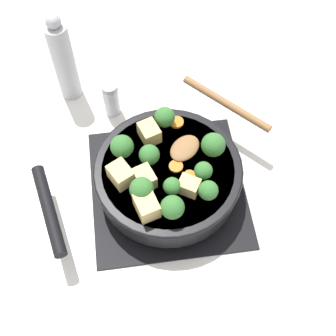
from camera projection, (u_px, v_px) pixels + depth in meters
ground_plane at (168, 189)px, 0.96m from camera, size 2.40×2.40×0.00m
front_burner_grate at (168, 186)px, 0.95m from camera, size 0.31×0.31×0.03m
skillet_pan at (167, 175)px, 0.91m from camera, size 0.29×0.40×0.06m
wooden_spoon at (208, 123)px, 0.93m from camera, size 0.22×0.22×0.02m
tofu_cube_center_large at (145, 178)px, 0.86m from camera, size 0.05×0.05×0.03m
tofu_cube_near_handle at (189, 186)px, 0.85m from camera, size 0.04×0.05×0.03m
tofu_cube_east_chunk at (149, 133)px, 0.91m from camera, size 0.05×0.05×0.03m
tofu_cube_west_chunk at (147, 206)px, 0.83m from camera, size 0.05×0.05×0.04m
tofu_cube_back_piece at (121, 175)px, 0.86m from camera, size 0.06×0.05×0.04m
broccoli_floret_near_spoon at (149, 155)px, 0.87m from camera, size 0.04×0.04×0.05m
broccoli_floret_center_top at (165, 117)px, 0.92m from camera, size 0.04×0.04×0.05m
broccoli_floret_east_rim at (142, 189)px, 0.83m from camera, size 0.04×0.04×0.05m
broccoli_floret_west_rim at (208, 191)px, 0.83m from camera, size 0.04×0.04×0.04m
broccoli_floret_north_edge at (172, 186)px, 0.84m from camera, size 0.03×0.03×0.04m
broccoli_floret_south_cluster at (122, 147)px, 0.88m from camera, size 0.04×0.04×0.05m
broccoli_floret_mid_floret at (213, 145)px, 0.88m from camera, size 0.05×0.05×0.05m
broccoli_floret_small_inner at (203, 171)px, 0.86m from camera, size 0.03×0.03×0.04m
broccoli_floret_tall_stem at (172, 207)px, 0.81m from camera, size 0.04×0.04×0.05m
carrot_slice_orange_thin at (176, 122)px, 0.94m from camera, size 0.03×0.03×0.01m
carrot_slice_near_center at (176, 166)px, 0.89m from camera, size 0.03×0.03×0.01m
carrot_slice_edge_slice at (190, 175)px, 0.88m from camera, size 0.02×0.02×0.01m
pepper_mill at (64, 60)px, 1.00m from camera, size 0.05×0.05×0.23m
salt_shaker at (111, 99)px, 1.02m from camera, size 0.04×0.04×0.09m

